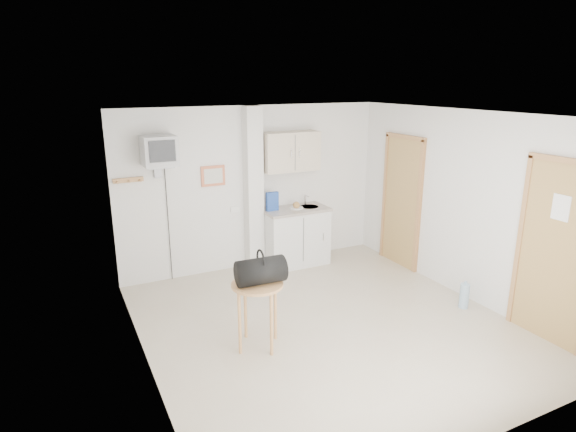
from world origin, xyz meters
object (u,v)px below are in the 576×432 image
crt_television (159,152)px  water_bottle (464,296)px  round_table (258,294)px  duffel_bag (261,271)px

crt_television → water_bottle: (3.28, -2.42, -1.77)m
crt_television → water_bottle: 4.44m
round_table → water_bottle: 2.82m
duffel_bag → water_bottle: 2.84m
round_table → water_bottle: bearing=-6.9°
duffel_bag → round_table: bearing=143.4°
crt_television → duffel_bag: 2.41m
crt_television → duffel_bag: bearing=-75.4°
round_table → water_bottle: size_ratio=2.06×
duffel_bag → water_bottle: (2.73, -0.31, -0.74)m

